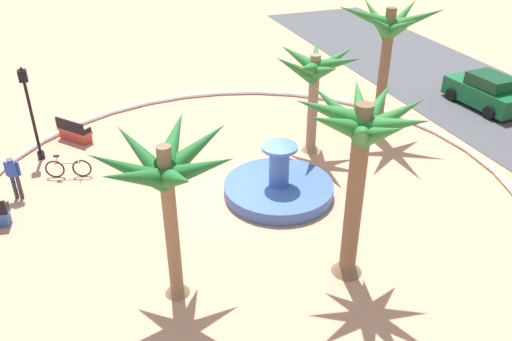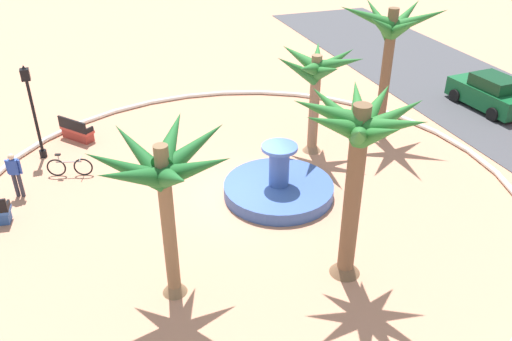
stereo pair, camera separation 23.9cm
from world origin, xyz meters
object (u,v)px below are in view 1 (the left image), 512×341
Objects in this scene: bench_north at (75,133)px; palm_tree_near_fountain at (361,143)px; bicycle_red_frame at (68,168)px; person_cyclist_helmet at (14,175)px; parked_car_leftmost at (486,92)px; palm_tree_far_side at (166,175)px; palm_tree_by_curb at (388,37)px; lamppost at (30,106)px; fountain at (279,188)px; palm_tree_mid_plaza at (315,74)px.

palm_tree_near_fountain is at bearing 30.73° from bench_north.
person_cyclist_helmet is at bearing -62.85° from bicycle_red_frame.
parked_car_leftmost is at bearing 90.14° from bicycle_red_frame.
palm_tree_near_fountain is 1.14× the size of palm_tree_far_side.
bench_north is at bearing -99.20° from parked_car_leftmost.
palm_tree_by_curb is 3.36× the size of person_cyclist_helmet.
palm_tree_near_fountain is 1.34× the size of parked_car_leftmost.
bench_north is 2.65m from lamppost.
fountain is 0.90× the size of palm_tree_mid_plaza.
bicycle_red_frame is at bearing -93.62° from palm_tree_by_curb.
fountain is 9.57m from bench_north.
palm_tree_mid_plaza is 11.52m from person_cyclist_helmet.
palm_tree_far_side is 1.25× the size of lamppost.
palm_tree_near_fountain is 1.43× the size of lamppost.
bicycle_red_frame is at bearing -162.04° from palm_tree_far_side.
palm_tree_mid_plaza is (0.38, -3.32, -1.01)m from palm_tree_by_curb.
palm_tree_far_side is 3.11× the size of bench_north.
palm_tree_by_curb is 1.32× the size of palm_tree_mid_plaza.
bench_north is at bearing -136.85° from fountain.
parked_car_leftmost is (-0.05, 19.35, 0.40)m from bicycle_red_frame.
bench_north is at bearing 172.32° from bicycle_red_frame.
palm_tree_near_fountain reaches higher than lamppost.
palm_tree_by_curb is 12.39m from palm_tree_far_side.
fountain is at bearing 71.20° from person_cyclist_helmet.
palm_tree_far_side reaches higher than palm_tree_mid_plaza.
palm_tree_near_fountain is 0.96× the size of palm_tree_by_curb.
palm_tree_far_side is 2.83× the size of person_cyclist_helmet.
fountain is at bearing -43.62° from palm_tree_mid_plaza.
person_cyclist_helmet is at bearing -147.69° from palm_tree_far_side.
palm_tree_far_side is 18.77m from parked_car_leftmost.
lamppost is (-2.75, -13.82, -2.05)m from palm_tree_by_curb.
parked_car_leftmost is at bearing 97.17° from palm_tree_mid_plaza.
lamppost is (-9.48, -3.43, -1.50)m from palm_tree_far_side.
palm_tree_far_side is at bearing -99.87° from palm_tree_near_fountain.
bicycle_red_frame is 19.35m from parked_car_leftmost.
person_cyclist_helmet is at bearing -89.65° from palm_tree_by_curb.
lamppost is 2.31× the size of bicycle_red_frame.
palm_tree_near_fountain reaches higher than parked_car_leftmost.
fountain is at bearing -62.49° from palm_tree_by_curb.
lamppost is at bearing -101.24° from palm_tree_by_curb.
bench_north is (-4.30, -9.10, -2.96)m from palm_tree_mid_plaza.
parked_car_leftmost reaches higher than bicycle_red_frame.
parked_car_leftmost is (-7.59, 16.90, -2.98)m from palm_tree_far_side.
palm_tree_by_curb is 3.44× the size of bicycle_red_frame.
lamppost is at bearing -50.01° from bench_north.
fountain is 6.78m from palm_tree_far_side.
bench_north is (-10.66, -2.03, -3.41)m from palm_tree_far_side.
lamppost is at bearing -153.08° from bicycle_red_frame.
parked_car_leftmost is at bearing 124.87° from palm_tree_near_fountain.
bench_north is at bearing -149.27° from palm_tree_near_fountain.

